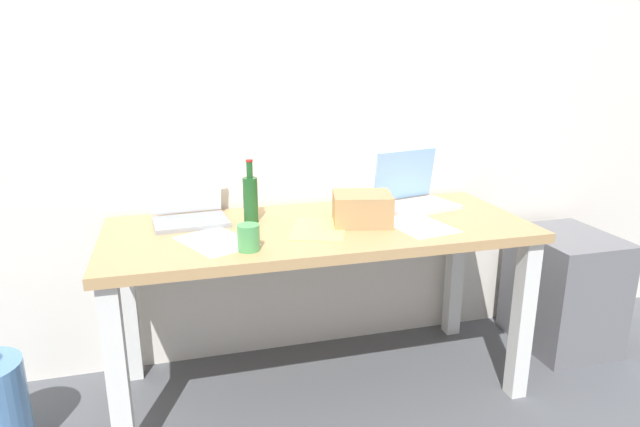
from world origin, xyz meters
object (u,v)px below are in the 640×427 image
object	(u,v)px
cardboard_box	(362,209)
desk	(320,249)
beer_bottle	(251,198)
laptop_left	(189,210)
coffee_mug	(249,238)
computer_mouse	(248,234)
laptop_right	(414,194)
filing_cabinet	(563,290)

from	to	relation	value
cardboard_box	desk	bearing A→B (deg)	173.28
desk	beer_bottle	world-z (taller)	beer_bottle
laptop_left	cardboard_box	size ratio (longest dim) A/B	1.34
coffee_mug	computer_mouse	bearing A→B (deg)	83.22
laptop_right	beer_bottle	size ratio (longest dim) A/B	1.43
laptop_right	coffee_mug	bearing A→B (deg)	-154.37
laptop_left	coffee_mug	size ratio (longest dim) A/B	3.32
desk	laptop_left	bearing A→B (deg)	159.31
laptop_right	cardboard_box	size ratio (longest dim) A/B	1.60
coffee_mug	filing_cabinet	bearing A→B (deg)	9.49
beer_bottle	computer_mouse	xyz separation A→B (m)	(-0.04, -0.20, -0.09)
desk	computer_mouse	xyz separation A→B (m)	(-0.31, -0.08, 0.12)
beer_bottle	cardboard_box	distance (m)	0.46
desk	laptop_right	size ratio (longest dim) A/B	4.57
laptop_left	laptop_right	size ratio (longest dim) A/B	0.84
laptop_left	beer_bottle	size ratio (longest dim) A/B	1.20
laptop_right	cardboard_box	bearing A→B (deg)	-148.89
laptop_right	computer_mouse	size ratio (longest dim) A/B	3.75
desk	cardboard_box	xyz separation A→B (m)	(0.17, -0.02, 0.17)
desk	cardboard_box	bearing A→B (deg)	-6.72
laptop_left	beer_bottle	bearing A→B (deg)	-16.39
beer_bottle	computer_mouse	world-z (taller)	beer_bottle
filing_cabinet	desk	bearing A→B (deg)	-177.85
cardboard_box	coffee_mug	world-z (taller)	cardboard_box
computer_mouse	cardboard_box	distance (m)	0.49
laptop_left	desk	bearing A→B (deg)	-20.69
beer_bottle	cardboard_box	bearing A→B (deg)	-17.85
desk	cardboard_box	distance (m)	0.24
laptop_right	filing_cabinet	bearing A→B (deg)	-8.95
computer_mouse	beer_bottle	bearing A→B (deg)	98.70
desk	coffee_mug	size ratio (longest dim) A/B	18.06
laptop_left	coffee_mug	distance (m)	0.45
coffee_mug	filing_cabinet	distance (m)	1.70
laptop_right	computer_mouse	world-z (taller)	laptop_right
computer_mouse	laptop_right	bearing A→B (deg)	38.07
filing_cabinet	laptop_right	bearing A→B (deg)	171.05
desk	beer_bottle	xyz separation A→B (m)	(-0.26, 0.12, 0.21)
beer_bottle	coffee_mug	bearing A→B (deg)	-99.75
desk	laptop_left	world-z (taller)	laptop_left
computer_mouse	cardboard_box	size ratio (longest dim) A/B	0.43
beer_bottle	filing_cabinet	xyz separation A→B (m)	(1.54, -0.07, -0.56)
laptop_left	filing_cabinet	size ratio (longest dim) A/B	0.55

